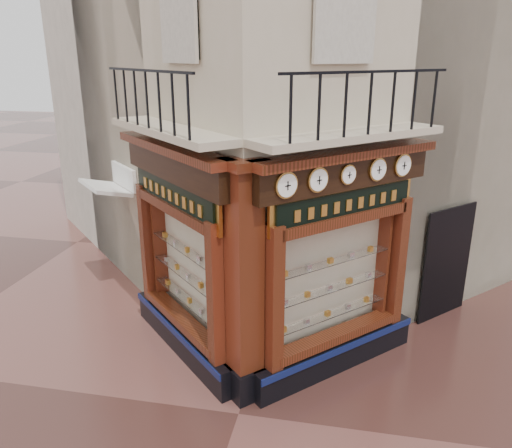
% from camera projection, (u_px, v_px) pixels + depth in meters
% --- Properties ---
extents(ground, '(80.00, 80.00, 0.00)m').
position_uv_depth(ground, '(239.00, 414.00, 7.87)').
color(ground, '#44251F').
rests_on(ground, ground).
extents(main_building, '(11.31, 11.31, 12.00)m').
position_uv_depth(main_building, '(295.00, 27.00, 11.67)').
color(main_building, beige).
rests_on(main_building, ground).
extents(neighbour_left, '(11.31, 11.31, 11.00)m').
position_uv_depth(neighbour_left, '(221.00, 51.00, 14.58)').
color(neighbour_left, beige).
rests_on(neighbour_left, ground).
extents(neighbour_right, '(11.31, 11.31, 11.00)m').
position_uv_depth(neighbour_right, '(395.00, 50.00, 13.68)').
color(neighbour_right, beige).
rests_on(neighbour_right, ground).
extents(shopfront_left, '(2.86, 2.86, 3.98)m').
position_uv_depth(shopfront_left, '(181.00, 255.00, 8.95)').
color(shopfront_left, black).
rests_on(shopfront_left, ground).
extents(shopfront_right, '(2.86, 2.86, 3.98)m').
position_uv_depth(shopfront_right, '(339.00, 267.00, 8.44)').
color(shopfront_right, black).
rests_on(shopfront_right, ground).
extents(corner_pilaster, '(0.85, 0.85, 3.98)m').
position_uv_depth(corner_pilaster, '(244.00, 289.00, 7.71)').
color(corner_pilaster, black).
rests_on(corner_pilaster, ground).
extents(balcony, '(5.94, 2.97, 1.03)m').
position_uv_depth(balcony, '(257.00, 132.00, 7.90)').
color(balcony, beige).
rests_on(balcony, ground).
extents(clock_a, '(0.31, 0.31, 0.39)m').
position_uv_depth(clock_a, '(286.00, 185.00, 7.08)').
color(clock_a, '#B0853A').
rests_on(clock_a, ground).
extents(clock_b, '(0.31, 0.31, 0.38)m').
position_uv_depth(clock_b, '(318.00, 180.00, 7.39)').
color(clock_b, '#B0853A').
rests_on(clock_b, ground).
extents(clock_c, '(0.26, 0.26, 0.32)m').
position_uv_depth(clock_c, '(348.00, 175.00, 7.71)').
color(clock_c, '#B0853A').
rests_on(clock_c, ground).
extents(clock_d, '(0.31, 0.31, 0.38)m').
position_uv_depth(clock_d, '(378.00, 170.00, 8.05)').
color(clock_d, '#B0853A').
rests_on(clock_d, ground).
extents(clock_e, '(0.32, 0.32, 0.40)m').
position_uv_depth(clock_e, '(403.00, 165.00, 8.37)').
color(clock_e, '#B0853A').
rests_on(clock_e, ground).
extents(awning, '(1.55, 1.55, 0.28)m').
position_uv_depth(awning, '(116.00, 290.00, 12.02)').
color(awning, white).
rests_on(awning, ground).
extents(signboard_left, '(2.29, 2.29, 0.61)m').
position_uv_depth(signboard_left, '(173.00, 195.00, 8.55)').
color(signboard_left, gold).
rests_on(signboard_left, ground).
extents(signboard_right, '(2.19, 2.19, 0.59)m').
position_uv_depth(signboard_right, '(346.00, 204.00, 8.02)').
color(signboard_right, gold).
rests_on(signboard_right, ground).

